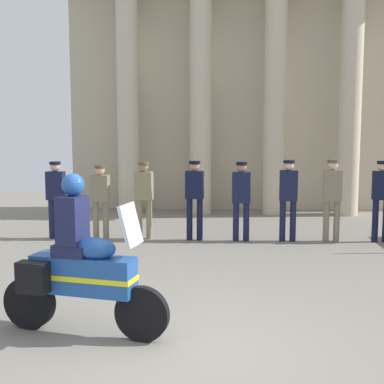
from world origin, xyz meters
The scene contains 11 objects.
ground_plane centered at (0.00, 0.00, 0.00)m, with size 28.00×28.00×0.00m, color gray.
colonnade_backdrop centered at (0.91, 9.89, 3.87)m, with size 9.78×1.45×7.29m.
officer_in_row_0 centered at (-3.10, 5.71, 0.99)m, with size 0.40×0.25×1.68m.
officer_in_row_1 centered at (-2.12, 5.72, 0.95)m, with size 0.40×0.25×1.61m.
officer_in_row_2 centered at (-1.18, 5.78, 0.99)m, with size 0.40×0.25×1.68m.
officer_in_row_3 centered at (-0.07, 5.71, 1.01)m, with size 0.40×0.25×1.71m.
officer_in_row_4 centered at (0.92, 5.68, 1.00)m, with size 0.40×0.25×1.69m.
officer_in_row_5 centered at (1.92, 5.72, 1.02)m, with size 0.40×0.25×1.73m.
officer_in_row_6 centered at (2.84, 5.77, 1.03)m, with size 0.40×0.25×1.74m.
officer_in_row_7 centered at (3.87, 5.76, 1.02)m, with size 0.40×0.25×1.72m.
motorcycle_with_rider centered at (-1.14, 0.37, 0.79)m, with size 2.07×0.83×1.90m.
Camera 1 is at (0.57, -5.59, 2.42)m, focal length 49.91 mm.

